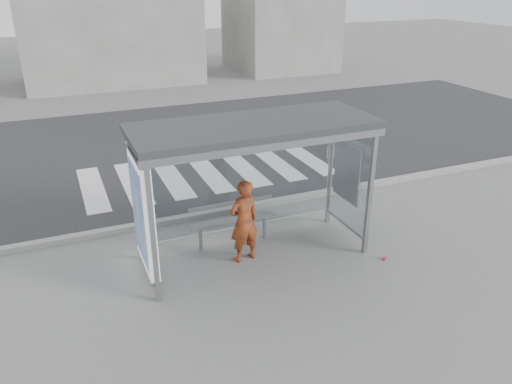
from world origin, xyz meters
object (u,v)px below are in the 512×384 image
(bus_shelter, at_px, (233,159))
(person, at_px, (244,221))
(bench, at_px, (233,220))
(soda_can, at_px, (385,258))

(bus_shelter, distance_m, person, 1.20)
(person, bearing_deg, bench, -99.64)
(bench, xyz_separation_m, soda_can, (2.42, -1.66, -0.50))
(bus_shelter, distance_m, bench, 1.55)
(bus_shelter, xyz_separation_m, person, (0.15, -0.10, -1.18))
(bench, bearing_deg, soda_can, -34.51)
(bus_shelter, relative_size, person, 2.66)
(bus_shelter, height_order, soda_can, bus_shelter)
(person, xyz_separation_m, bench, (0.01, 0.63, -0.27))
(bench, bearing_deg, bus_shelter, -106.33)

